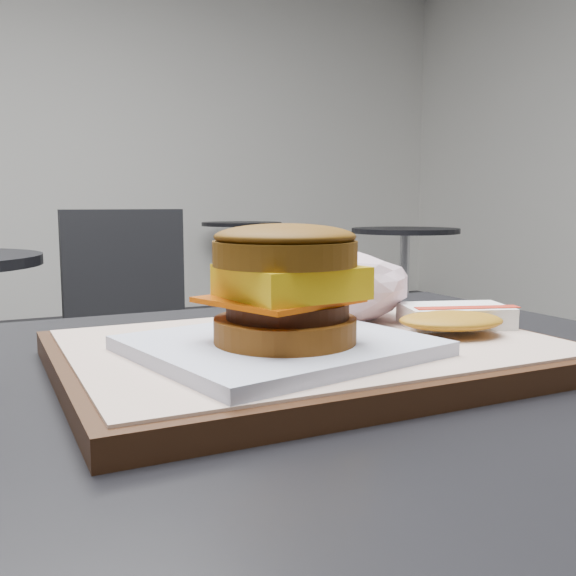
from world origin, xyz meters
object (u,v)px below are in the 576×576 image
(crumpled_wrapper, at_px, (335,286))
(breakfast_sandwich, at_px, (284,299))
(hash_brown, at_px, (453,318))
(neighbor_chair, at_px, (88,325))
(serving_tray, at_px, (311,352))

(crumpled_wrapper, bearing_deg, breakfast_sandwich, -134.83)
(hash_brown, bearing_deg, neighbor_chair, 91.62)
(serving_tray, distance_m, breakfast_sandwich, 0.07)
(breakfast_sandwich, relative_size, hash_brown, 1.68)
(hash_brown, relative_size, crumpled_wrapper, 0.91)
(serving_tray, relative_size, neighbor_chair, 0.43)
(hash_brown, relative_size, neighbor_chair, 0.15)
(serving_tray, distance_m, neighbor_chair, 1.70)
(serving_tray, xyz_separation_m, crumpled_wrapper, (0.06, 0.06, 0.04))
(breakfast_sandwich, xyz_separation_m, hash_brown, (0.17, 0.02, -0.03))
(neighbor_chair, bearing_deg, serving_tray, -92.72)
(serving_tray, height_order, neighbor_chair, neighbor_chair)
(serving_tray, distance_m, hash_brown, 0.13)
(serving_tray, distance_m, crumpled_wrapper, 0.10)
(serving_tray, bearing_deg, hash_brown, -7.58)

